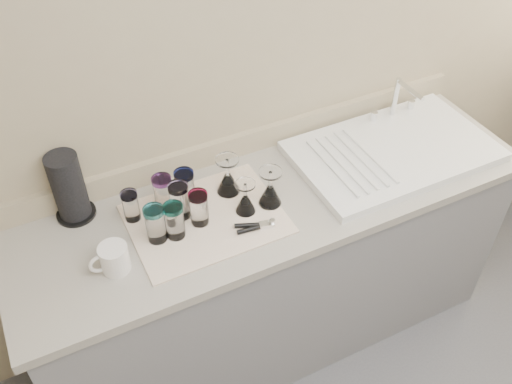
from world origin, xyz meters
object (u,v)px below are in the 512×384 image
goblet_front_left (245,202)px  tumbler_blue (174,221)px  tumbler_cyan (163,193)px  tumbler_magenta (156,224)px  tumbler_purple (185,187)px  goblet_front_right (270,192)px  paper_towel_roll (69,188)px  tumbler_lavender (199,208)px  goblet_back_left (228,180)px  tumbler_extra (179,200)px  sink_unit (393,150)px  tumbler_teal (131,206)px  white_mug (113,259)px  can_opener (255,226)px

goblet_front_left → tumbler_blue: bearing=-179.9°
tumbler_cyan → tumbler_magenta: 0.16m
tumbler_purple → tumbler_blue: tumbler_purple is taller
tumbler_cyan → tumbler_purple: size_ratio=0.99×
goblet_front_right → paper_towel_roll: paper_towel_roll is taller
tumbler_lavender → tumbler_purple: bearing=92.8°
tumbler_cyan → goblet_front_right: size_ratio=0.93×
goblet_back_left → goblet_front_left: (0.01, -0.13, -0.01)m
tumbler_extra → goblet_back_left: (0.21, 0.04, -0.02)m
sink_unit → tumbler_blue: sink_unit is taller
tumbler_cyan → goblet_front_left: bearing=-29.9°
tumbler_teal → tumbler_magenta: bearing=-71.1°
sink_unit → goblet_front_left: size_ratio=6.09×
tumbler_cyan → goblet_front_right: (0.36, -0.15, -0.02)m
tumbler_teal → tumbler_magenta: size_ratio=0.85×
goblet_back_left → tumbler_purple: bearing=175.3°
sink_unit → tumbler_blue: bearing=-177.8°
tumbler_teal → goblet_front_right: size_ratio=0.79×
tumbler_magenta → tumbler_blue: 0.07m
tumbler_extra → goblet_front_left: tumbler_extra is taller
goblet_front_left → goblet_front_right: bearing=-1.3°
tumbler_extra → white_mug: bearing=-155.3°
tumbler_cyan → goblet_back_left: bearing=-5.2°
tumbler_purple → tumbler_magenta: size_ratio=1.01×
tumbler_magenta → tumbler_extra: size_ratio=0.98×
goblet_back_left → white_mug: bearing=-160.6°
goblet_back_left → tumbler_teal: bearing=176.5°
tumbler_magenta → can_opener: bearing=-18.3°
tumbler_magenta → can_opener: tumbler_magenta is taller
tumbler_lavender → goblet_front_right: bearing=-5.1°
tumbler_purple → goblet_front_left: 0.23m
tumbler_purple → tumbler_magenta: bearing=-141.1°
tumbler_lavender → goblet_front_right: size_ratio=0.89×
tumbler_purple → tumbler_cyan: bearing=173.7°
tumbler_cyan → tumbler_magenta: size_ratio=1.00×
tumbler_blue → paper_towel_roll: size_ratio=0.52×
tumbler_purple → goblet_front_right: size_ratio=0.94×
sink_unit → can_opener: sink_unit is taller
goblet_front_right → tumbler_extra: bearing=165.0°
goblet_back_left → sink_unit: bearing=-7.2°
sink_unit → tumbler_teal: bearing=174.0°
goblet_back_left → goblet_front_left: 0.13m
can_opener → tumbler_purple: bearing=125.7°
goblet_front_right → paper_towel_roll: (-0.67, 0.27, 0.07)m
goblet_back_left → paper_towel_roll: bearing=165.6°
tumbler_magenta → goblet_front_left: tumbler_magenta is taller
tumbler_purple → tumbler_lavender: 0.12m
tumbler_magenta → tumbler_blue: (0.06, -0.01, -0.00)m
sink_unit → tumbler_extra: (-0.92, 0.05, 0.06)m
sink_unit → goblet_front_left: (-0.70, -0.04, 0.03)m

